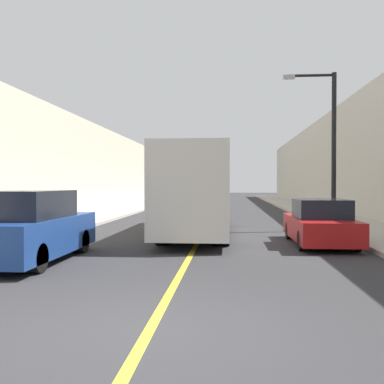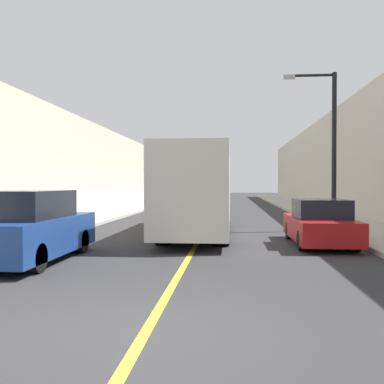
% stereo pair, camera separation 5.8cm
% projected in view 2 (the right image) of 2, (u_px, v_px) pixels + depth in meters
% --- Properties ---
extents(ground_plane, '(200.00, 200.00, 0.00)m').
position_uv_depth(ground_plane, '(145.00, 333.00, 6.02)').
color(ground_plane, '#2D2D30').
extents(sidewalk_left, '(3.32, 72.00, 0.15)m').
position_uv_depth(sidewalk_left, '(132.00, 208.00, 36.50)').
color(sidewalk_left, '#B2AA9E').
rests_on(sidewalk_left, ground).
extents(sidewalk_right, '(3.32, 72.00, 0.15)m').
position_uv_depth(sidewalk_right, '(304.00, 209.00, 35.30)').
color(sidewalk_right, '#B2AA9E').
rests_on(sidewalk_right, ground).
extents(building_row_left, '(4.00, 72.00, 6.34)m').
position_uv_depth(building_row_left, '(88.00, 170.00, 36.77)').
color(building_row_left, beige).
rests_on(building_row_left, ground).
extents(building_row_right, '(4.00, 72.00, 7.46)m').
position_uv_depth(building_row_right, '(352.00, 162.00, 34.92)').
color(building_row_right, '#B7B2A3').
rests_on(building_row_right, ground).
extents(road_center_line, '(0.16, 72.00, 0.01)m').
position_uv_depth(road_center_line, '(217.00, 209.00, 35.91)').
color(road_center_line, gold).
rests_on(road_center_line, ground).
extents(bus, '(2.42, 10.69, 3.30)m').
position_uv_depth(bus, '(199.00, 190.00, 17.96)').
color(bus, silver).
rests_on(bus, ground).
extents(parked_suv_left, '(1.90, 4.87, 1.84)m').
position_uv_depth(parked_suv_left, '(30.00, 229.00, 11.58)').
color(parked_suv_left, navy).
rests_on(parked_suv_left, ground).
extents(car_right_near, '(1.81, 4.64, 1.51)m').
position_uv_depth(car_right_near, '(320.00, 224.00, 14.75)').
color(car_right_near, maroon).
rests_on(car_right_near, ground).
extents(street_lamp_right, '(2.26, 0.24, 6.60)m').
position_uv_depth(street_lamp_right, '(329.00, 139.00, 19.11)').
color(street_lamp_right, black).
rests_on(street_lamp_right, sidewalk_right).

